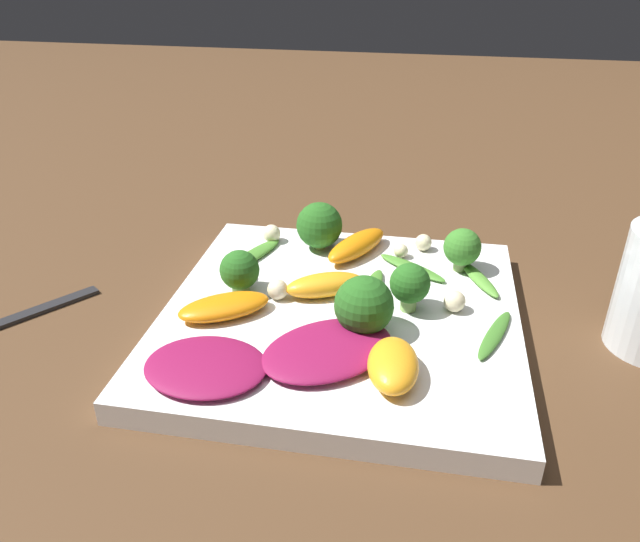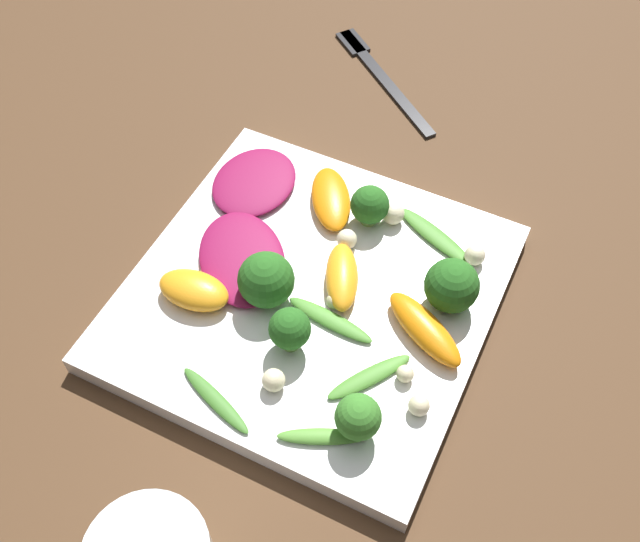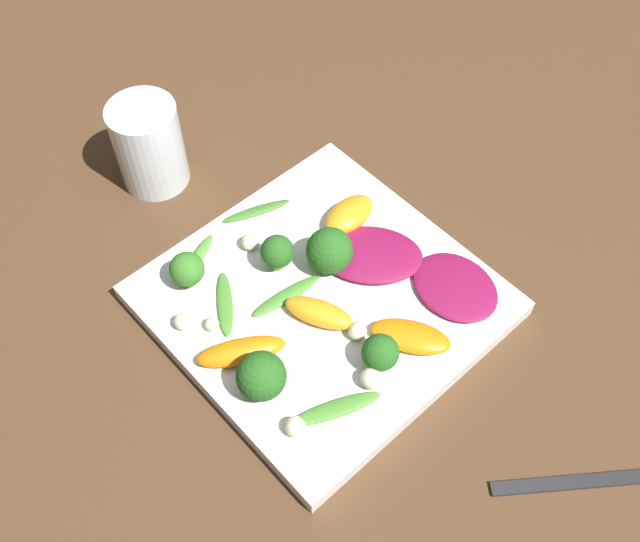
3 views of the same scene
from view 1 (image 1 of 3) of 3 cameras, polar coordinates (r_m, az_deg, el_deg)
name	(u,v)px [view 1 (image 1 of 3)]	position (r m, az deg, el deg)	size (l,w,h in m)	color
ground_plane	(341,328)	(0.49, 1.90, -5.27)	(2.40, 2.40, 0.00)	#4C331E
plate	(341,319)	(0.49, 1.91, -4.38)	(0.27, 0.27, 0.02)	white
radicchio_leaf_0	(332,350)	(0.43, 1.10, -7.23)	(0.12, 0.11, 0.01)	maroon
radicchio_leaf_1	(206,366)	(0.42, -10.40, -8.55)	(0.08, 0.07, 0.01)	maroon
orange_segment_0	(353,245)	(0.56, 3.04, 2.40)	(0.06, 0.08, 0.02)	orange
orange_segment_1	(393,365)	(0.41, 6.69, -8.54)	(0.04, 0.06, 0.02)	orange
orange_segment_2	(224,307)	(0.48, -8.76, -3.24)	(0.08, 0.06, 0.01)	orange
orange_segment_3	(325,285)	(0.49, 0.44, -1.27)	(0.07, 0.05, 0.02)	orange
broccoli_floret_0	(462,248)	(0.54, 12.87, 2.08)	(0.03, 0.03, 0.04)	#7A9E51
broccoli_floret_1	(319,225)	(0.56, -0.06, 4.19)	(0.04, 0.04, 0.04)	#84AD5B
broccoli_floret_2	(410,284)	(0.47, 8.22, -1.22)	(0.03, 0.03, 0.04)	#84AD5B
broccoli_floret_3	(240,271)	(0.50, -7.36, 0.01)	(0.03, 0.03, 0.04)	#84AD5B
broccoli_floret_4	(364,306)	(0.44, 4.04, -3.20)	(0.04, 0.04, 0.04)	#7A9E51
arugula_sprig_0	(252,256)	(0.55, -6.23, 1.39)	(0.04, 0.08, 0.01)	#47842D
arugula_sprig_1	(370,291)	(0.50, 4.63, -1.84)	(0.02, 0.07, 0.01)	#47842D
arugula_sprig_2	(495,335)	(0.47, 15.69, -5.61)	(0.03, 0.07, 0.00)	#3D7528
arugula_sprig_3	(479,279)	(0.53, 14.35, -0.68)	(0.04, 0.06, 0.01)	#518E33
arugula_sprig_4	(412,268)	(0.54, 8.41, 0.31)	(0.06, 0.05, 0.01)	#47842D
macadamia_nut_0	(271,233)	(0.58, -4.46, 3.44)	(0.02, 0.02, 0.02)	beige
macadamia_nut_1	(401,251)	(0.56, 7.40, 1.85)	(0.01, 0.01, 0.01)	beige
macadamia_nut_2	(352,288)	(0.50, 2.92, -1.57)	(0.01, 0.01, 0.01)	beige
macadamia_nut_3	(455,301)	(0.48, 12.21, -2.71)	(0.02, 0.02, 0.02)	beige
macadamia_nut_4	(237,270)	(0.52, -7.59, 0.12)	(0.02, 0.02, 0.02)	beige
macadamia_nut_5	(423,242)	(0.57, 9.43, 2.59)	(0.02, 0.02, 0.02)	beige
macadamia_nut_6	(278,289)	(0.49, -3.90, -1.69)	(0.02, 0.02, 0.02)	beige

